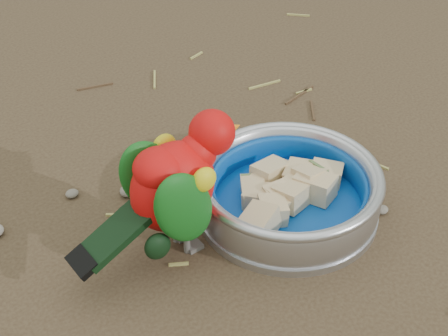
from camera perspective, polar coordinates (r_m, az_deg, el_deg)
ground at (r=0.88m, az=3.63°, el=-1.71°), size 60.00×60.00×0.00m
food_bowl at (r=0.84m, az=5.27°, el=-3.27°), size 0.22×0.22×0.02m
bowl_wall at (r=0.82m, az=5.39°, el=-1.68°), size 0.22×0.22×0.04m
fruit_wedges at (r=0.83m, az=5.36°, el=-2.06°), size 0.13×0.13×0.03m
lory_parrot at (r=0.75m, az=-3.99°, el=-2.18°), size 0.20×0.10×0.16m
ground_debris at (r=0.95m, az=2.40°, el=1.74°), size 0.90×0.80×0.01m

